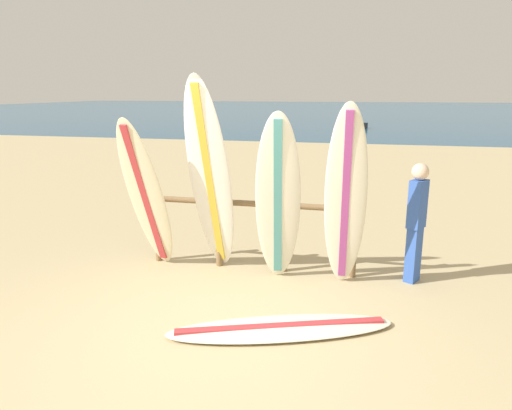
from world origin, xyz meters
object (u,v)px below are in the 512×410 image
small_boat_offshore (354,125)px  surfboard_leaning_left (210,179)px  beachgoer_standing (416,218)px  surfboard_rack (251,222)px  surfboard_lying_on_sand (281,328)px  surfboard_leaning_far_left (146,196)px  surfboard_leaning_center (345,199)px  surfboard_leaning_center_left (278,200)px

small_boat_offshore → surfboard_leaning_left: bearing=-92.6°
beachgoer_standing → surfboard_rack: bearing=-179.3°
surfboard_lying_on_sand → beachgoer_standing: size_ratio=1.56×
surfboard_leaning_left → surfboard_lying_on_sand: bearing=-48.1°
surfboard_leaning_far_left → small_boat_offshore: 25.01m
surfboard_leaning_left → surfboard_leaning_center: (1.69, -0.08, -0.15)m
surfboard_leaning_left → beachgoer_standing: (2.55, 0.36, -0.45)m
surfboard_leaning_center_left → surfboard_lying_on_sand: (0.27, -1.22, -1.04)m
surfboard_leaning_left → surfboard_leaning_center: surfboard_leaning_left is taller
surfboard_rack → surfboard_leaning_left: (-0.45, -0.34, 0.63)m
surfboard_rack → surfboard_lying_on_sand: (0.71, -1.62, -0.63)m
surfboard_rack → surfboard_leaning_center: surfboard_leaning_center is taller
surfboard_lying_on_sand → surfboard_rack: bearing=113.5°
surfboard_rack → surfboard_leaning_left: bearing=-143.0°
surfboard_leaning_center_left → surfboard_leaning_center: bearing=-1.4°
surfboard_rack → small_boat_offshore: (0.70, 24.50, -0.41)m
surfboard_leaning_left → surfboard_leaning_center: 1.70m
surfboard_leaning_far_left → surfboard_lying_on_sand: surfboard_leaning_far_left is taller
surfboard_lying_on_sand → small_boat_offshore: size_ratio=1.03×
surfboard_leaning_far_left → surfboard_leaning_center_left: 1.74m
surfboard_lying_on_sand → beachgoer_standing: beachgoer_standing is taller
surfboard_rack → surfboard_leaning_center: bearing=-18.7°
surfboard_leaning_center_left → small_boat_offshore: bearing=89.4°
surfboard_leaning_left → surfboard_leaning_far_left: bearing=-174.8°
surfboard_leaning_center → surfboard_lying_on_sand: bearing=-114.2°
surfboard_rack → surfboard_leaning_far_left: surfboard_leaning_far_left is taller
surfboard_leaning_far_left → small_boat_offshore: (2.00, 24.92, -0.78)m
surfboard_leaning_far_left → surfboard_leaning_center_left: size_ratio=0.96×
surfboard_leaning_left → surfboard_leaning_center_left: bearing=-4.2°
surfboard_lying_on_sand → small_boat_offshore: (-0.00, 26.12, 0.22)m
surfboard_rack → beachgoer_standing: (2.10, 0.03, 0.18)m
surfboard_rack → beachgoer_standing: 2.11m
surfboard_leaning_center_left → surfboard_leaning_far_left: bearing=-179.6°
small_boat_offshore → surfboard_leaning_center_left: bearing=-90.6°
surfboard_leaning_center_left → surfboard_lying_on_sand: size_ratio=0.91×
small_boat_offshore → surfboard_leaning_center: bearing=-88.8°
beachgoer_standing → small_boat_offshore: size_ratio=0.66×
surfboard_leaning_center → surfboard_leaning_far_left: bearing=179.8°
surfboard_leaning_left → surfboard_leaning_center_left: 0.91m
surfboard_leaning_center_left → beachgoer_standing: (1.67, 0.43, -0.24)m
surfboard_leaning_far_left → surfboard_rack: bearing=17.7°
surfboard_lying_on_sand → small_boat_offshore: bearing=90.0°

